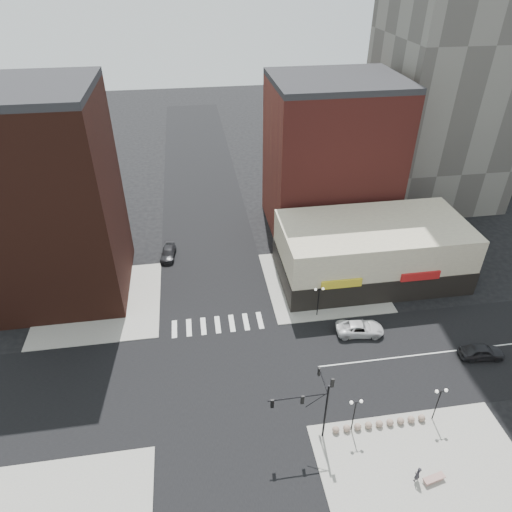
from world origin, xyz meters
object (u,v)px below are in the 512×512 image
object	(u,v)px
traffic_signal	(315,399)
street_lamp_se_a	(355,408)
dark_sedan_east	(482,352)
dark_sedan_north	(168,253)
pedestrian	(417,474)
street_lamp_ne	(319,295)
white_suv	(360,328)
street_lamp_se_b	(439,397)
stone_bench	(434,479)

from	to	relation	value
traffic_signal	street_lamp_se_a	xyz separation A→B (m)	(3.76, -0.17, -1.67)
traffic_signal	street_lamp_se_a	bearing A→B (deg)	-2.57
traffic_signal	dark_sedan_east	distance (m)	22.10
dark_sedan_north	pedestrian	distance (m)	42.47
dark_sedan_east	street_lamp_ne	bearing A→B (deg)	66.19
street_lamp_se_a	white_suv	world-z (taller)	street_lamp_se_a
street_lamp_se_b	stone_bench	world-z (taller)	street_lamp_se_b
traffic_signal	pedestrian	world-z (taller)	traffic_signal
street_lamp_ne	street_lamp_se_a	bearing A→B (deg)	-93.58
dark_sedan_north	street_lamp_ne	bearing A→B (deg)	-33.69
dark_sedan_north	dark_sedan_east	bearing A→B (deg)	-29.01
dark_sedan_north	pedestrian	world-z (taller)	pedestrian
traffic_signal	white_suv	size ratio (longest dim) A/B	1.42
dark_sedan_east	stone_bench	world-z (taller)	dark_sedan_east
traffic_signal	pedestrian	xyz separation A→B (m)	(7.56, -5.64, -3.97)
street_lamp_ne	stone_bench	world-z (taller)	street_lamp_ne
street_lamp_se_b	dark_sedan_north	distance (m)	40.33
street_lamp_ne	dark_sedan_east	world-z (taller)	street_lamp_ne
street_lamp_se_b	pedestrian	world-z (taller)	street_lamp_se_b
traffic_signal	dark_sedan_north	world-z (taller)	traffic_signal
street_lamp_ne	pedestrian	world-z (taller)	street_lamp_ne
dark_sedan_east	pedestrian	bearing A→B (deg)	139.29
dark_sedan_east	dark_sedan_north	bearing A→B (deg)	60.15
white_suv	dark_sedan_east	bearing A→B (deg)	-108.53
traffic_signal	white_suv	xyz separation A→B (m)	(8.86, 12.14, -4.20)
street_lamp_se_a	pedestrian	distance (m)	7.05
white_suv	dark_sedan_north	size ratio (longest dim) A/B	1.16
traffic_signal	white_suv	distance (m)	15.60
street_lamp_ne	white_suv	xyz separation A→B (m)	(4.10, -3.69, -2.53)
traffic_signal	street_lamp_se_b	xyz separation A→B (m)	(11.76, -0.17, -1.67)
street_lamp_ne	dark_sedan_north	size ratio (longest dim) A/B	0.88
street_lamp_se_a	dark_sedan_north	bearing A→B (deg)	118.24
street_lamp_se_b	dark_sedan_east	xyz separation A→B (m)	(8.93, 6.73, -2.48)
traffic_signal	street_lamp_se_a	distance (m)	4.12
dark_sedan_east	dark_sedan_north	world-z (taller)	dark_sedan_east
traffic_signal	street_lamp_ne	size ratio (longest dim) A/B	1.87
street_lamp_ne	dark_sedan_north	distance (m)	23.92
pedestrian	white_suv	bearing A→B (deg)	-119.66
street_lamp_se_b	street_lamp_ne	xyz separation A→B (m)	(-7.00, 16.00, 0.00)
dark_sedan_north	pedestrian	xyz separation A→B (m)	(20.76, -37.05, 0.30)
street_lamp_se_a	white_suv	bearing A→B (deg)	67.51
street_lamp_ne	stone_bench	bearing A→B (deg)	-78.89
dark_sedan_east	dark_sedan_north	size ratio (longest dim) A/B	1.01
dark_sedan_north	street_lamp_se_a	bearing A→B (deg)	-54.52
dark_sedan_north	white_suv	bearing A→B (deg)	-33.90
street_lamp_se_a	dark_sedan_east	distance (m)	18.39
traffic_signal	street_lamp_se_a	size ratio (longest dim) A/B	1.87
street_lamp_se_b	white_suv	bearing A→B (deg)	103.28
street_lamp_se_b	white_suv	xyz separation A→B (m)	(-2.90, 12.31, -2.53)
traffic_signal	street_lamp_ne	world-z (taller)	traffic_signal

